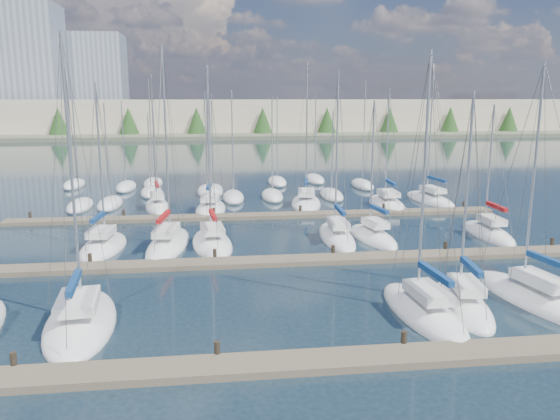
{
  "coord_description": "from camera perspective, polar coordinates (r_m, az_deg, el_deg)",
  "views": [
    {
      "loc": [
        -3.99,
        -18.13,
        10.72
      ],
      "look_at": [
        0.0,
        14.0,
        4.0
      ],
      "focal_mm": 35.0,
      "sensor_mm": 36.0,
      "label": 1
    }
  ],
  "objects": [
    {
      "name": "sailboat_n",
      "position": [
        54.92,
        -12.69,
        0.39
      ],
      "size": [
        3.36,
        7.72,
        13.59
      ],
      "rotation": [
        0.0,
        0.0,
        0.15
      ],
      "color": "white",
      "rests_on": "ground"
    },
    {
      "name": "sailboat_k",
      "position": [
        42.22,
        5.95,
        -2.78
      ],
      "size": [
        2.8,
        8.91,
        13.39
      ],
      "rotation": [
        0.0,
        0.0,
        -0.05
      ],
      "color": "white",
      "rests_on": "ground"
    },
    {
      "name": "sailboat_q",
      "position": [
        55.92,
        11.1,
        0.63
      ],
      "size": [
        3.35,
        8.63,
        12.32
      ],
      "rotation": [
        0.0,
        0.0,
        -0.04
      ],
      "color": "white",
      "rests_on": "ground"
    },
    {
      "name": "sailboat_l",
      "position": [
        42.6,
        9.69,
        -2.77
      ],
      "size": [
        3.29,
        7.46,
        11.2
      ],
      "rotation": [
        0.0,
        0.0,
        0.13
      ],
      "color": "white",
      "rests_on": "ground"
    },
    {
      "name": "sailboat_c",
      "position": [
        28.27,
        -20.11,
        -10.92
      ],
      "size": [
        4.11,
        8.97,
        14.35
      ],
      "rotation": [
        0.0,
        0.0,
        0.1
      ],
      "color": "white",
      "rests_on": "ground"
    },
    {
      "name": "dock_mid",
      "position": [
        35.96,
        -0.4,
        -5.36
      ],
      "size": [
        44.0,
        1.93,
        1.1
      ],
      "color": "#6B5E4C",
      "rests_on": "ground"
    },
    {
      "name": "sailboat_m",
      "position": [
        46.07,
        20.93,
        -2.29
      ],
      "size": [
        2.62,
        7.74,
        10.91
      ],
      "rotation": [
        0.0,
        0.0,
        -0.03
      ],
      "color": "white",
      "rests_on": "ground"
    },
    {
      "name": "sailboat_p",
      "position": [
        55.37,
        2.74,
        0.74
      ],
      "size": [
        4.3,
        9.13,
        14.73
      ],
      "rotation": [
        0.0,
        0.0,
        -0.16
      ],
      "color": "white",
      "rests_on": "ground"
    },
    {
      "name": "sailboat_o",
      "position": [
        52.82,
        -7.26,
        0.13
      ],
      "size": [
        3.49,
        7.89,
        14.36
      ],
      "rotation": [
        0.0,
        0.0,
        -0.09
      ],
      "color": "white",
      "rests_on": "ground"
    },
    {
      "name": "sailboat_r",
      "position": [
        59.23,
        15.42,
        1.05
      ],
      "size": [
        3.69,
        9.38,
        14.8
      ],
      "rotation": [
        0.0,
        0.0,
        0.11
      ],
      "color": "white",
      "rests_on": "ground"
    },
    {
      "name": "sailboat_e",
      "position": [
        30.19,
        18.54,
        -9.33
      ],
      "size": [
        3.36,
        7.5,
        11.76
      ],
      "rotation": [
        0.0,
        0.0,
        -0.15
      ],
      "color": "white",
      "rests_on": "ground"
    },
    {
      "name": "shoreline",
      "position": [
        168.19,
        -10.42,
        10.42
      ],
      "size": [
        400.0,
        60.0,
        38.0
      ],
      "color": "#666B51",
      "rests_on": "ground"
    },
    {
      "name": "sailboat_d",
      "position": [
        28.67,
        14.71,
        -10.24
      ],
      "size": [
        3.09,
        8.48,
        13.64
      ],
      "rotation": [
        0.0,
        0.0,
        0.06
      ],
      "color": "white",
      "rests_on": "ground"
    },
    {
      "name": "distant_boats",
      "position": [
        62.76,
        -7.31,
        2.07
      ],
      "size": [
        36.93,
        20.75,
        13.3
      ],
      "color": "#9EA0A5",
      "rests_on": "ground"
    },
    {
      "name": "sailboat_f",
      "position": [
        32.47,
        24.9,
        -8.35
      ],
      "size": [
        4.03,
        9.59,
        13.21
      ],
      "rotation": [
        0.0,
        0.0,
        0.16
      ],
      "color": "white",
      "rests_on": "ground"
    },
    {
      "name": "sailboat_i",
      "position": [
        40.67,
        -11.6,
        -3.52
      ],
      "size": [
        3.75,
        9.58,
        15.07
      ],
      "rotation": [
        0.0,
        0.0,
        -0.12
      ],
      "color": "white",
      "rests_on": "ground"
    },
    {
      "name": "dock_far",
      "position": [
        49.45,
        -2.29,
        -0.62
      ],
      "size": [
        44.0,
        1.93,
        1.1
      ],
      "color": "#6B5E4C",
      "rests_on": "ground"
    },
    {
      "name": "sailboat_j",
      "position": [
        40.53,
        -7.1,
        -3.44
      ],
      "size": [
        3.65,
        8.35,
        13.63
      ],
      "rotation": [
        0.0,
        0.0,
        0.1
      ],
      "color": "white",
      "rests_on": "ground"
    },
    {
      "name": "dock_near",
      "position": [
        23.09,
        3.81,
        -15.53
      ],
      "size": [
        44.0,
        1.93,
        1.1
      ],
      "color": "#6B5E4C",
      "rests_on": "ground"
    },
    {
      "name": "sailboat_h",
      "position": [
        41.28,
        -17.97,
        -3.66
      ],
      "size": [
        3.41,
        7.53,
        12.46
      ],
      "rotation": [
        0.0,
        0.0,
        -0.09
      ],
      "color": "white",
      "rests_on": "ground"
    },
    {
      "name": "ground",
      "position": [
        78.96,
        -4.13,
        3.89
      ],
      "size": [
        400.0,
        400.0,
        0.0
      ],
      "primitive_type": "plane",
      "color": "#1C2C38",
      "rests_on": "ground"
    }
  ]
}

